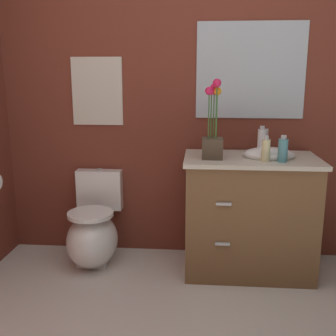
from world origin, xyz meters
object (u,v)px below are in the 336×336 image
at_px(lotion_bottle, 266,150).
at_px(wall_mirror, 251,71).
at_px(flower_vase, 213,134).
at_px(soap_bottle, 262,141).
at_px(wall_poster, 97,91).
at_px(toilet, 94,232).
at_px(vanity_cabinet, 249,213).
at_px(hand_wash_bottle, 283,150).

xyz_separation_m(lotion_bottle, wall_mirror, (-0.07, 0.43, 0.52)).
bearing_deg(flower_vase, lotion_bottle, -10.72).
bearing_deg(soap_bottle, wall_poster, 171.30).
distance_m(wall_poster, wall_mirror, 1.17).
bearing_deg(toilet, flower_vase, -6.04).
xyz_separation_m(toilet, vanity_cabinet, (1.16, -0.03, 0.20)).
xyz_separation_m(soap_bottle, lotion_bottle, (-0.01, -0.24, -0.02)).
distance_m(vanity_cabinet, wall_poster, 1.47).
bearing_deg(hand_wash_bottle, wall_mirror, 112.67).
relative_size(soap_bottle, wall_mirror, 0.26).
xyz_separation_m(flower_vase, hand_wash_bottle, (0.46, -0.08, -0.09)).
distance_m(vanity_cabinet, soap_bottle, 0.53).
relative_size(wall_poster, wall_mirror, 0.64).
relative_size(toilet, lotion_bottle, 4.05).
bearing_deg(flower_vase, vanity_cabinet, 13.47).
distance_m(flower_vase, wall_poster, 0.99).
distance_m(toilet, vanity_cabinet, 1.18).
height_order(flower_vase, wall_poster, wall_poster).
xyz_separation_m(vanity_cabinet, flower_vase, (-0.28, -0.07, 0.59)).
distance_m(soap_bottle, wall_mirror, 0.54).
height_order(lotion_bottle, hand_wash_bottle, hand_wash_bottle).
height_order(toilet, lotion_bottle, lotion_bottle).
relative_size(soap_bottle, lotion_bottle, 1.21).
height_order(toilet, soap_bottle, soap_bottle).
relative_size(toilet, vanity_cabinet, 0.67).
bearing_deg(flower_vase, wall_poster, 157.79).
relative_size(lotion_bottle, hand_wash_bottle, 0.96).
bearing_deg(toilet, hand_wash_bottle, -7.27).
bearing_deg(vanity_cabinet, hand_wash_bottle, -38.80).
relative_size(hand_wash_bottle, wall_poster, 0.34).
distance_m(toilet, soap_bottle, 1.43).
distance_m(flower_vase, lotion_bottle, 0.37).
relative_size(hand_wash_bottle, wall_mirror, 0.22).
bearing_deg(lotion_bottle, wall_poster, 160.91).
bearing_deg(lotion_bottle, hand_wash_bottle, -6.01).
xyz_separation_m(vanity_cabinet, wall_mirror, (-0.00, 0.29, 1.01)).
xyz_separation_m(toilet, soap_bottle, (1.24, 0.08, 0.71)).
height_order(toilet, flower_vase, flower_vase).
relative_size(lotion_bottle, wall_mirror, 0.21).
bearing_deg(soap_bottle, wall_mirror, 112.70).
height_order(vanity_cabinet, lotion_bottle, vanity_cabinet).
bearing_deg(wall_mirror, soap_bottle, -67.30).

